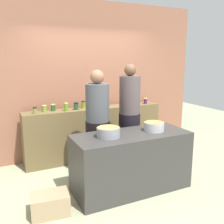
# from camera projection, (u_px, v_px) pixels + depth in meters

# --- Properties ---
(ground) EXTENTS (12.00, 12.00, 0.00)m
(ground) POSITION_uv_depth(u_px,v_px,m) (121.00, 180.00, 4.09)
(ground) COLOR #9DA27F
(storefront_wall) EXTENTS (4.80, 0.12, 3.00)m
(storefront_wall) POSITION_uv_depth(u_px,v_px,m) (88.00, 80.00, 5.06)
(storefront_wall) COLOR #965F47
(storefront_wall) RESTS_ON ground
(display_shelf) EXTENTS (2.70, 0.36, 0.99)m
(display_shelf) POSITION_uv_depth(u_px,v_px,m) (95.00, 133.00, 4.96)
(display_shelf) COLOR brown
(display_shelf) RESTS_ON ground
(prep_table) EXTENTS (1.70, 0.70, 0.85)m
(prep_table) POSITION_uv_depth(u_px,v_px,m) (131.00, 162.00, 3.73)
(prep_table) COLOR #383634
(prep_table) RESTS_ON ground
(preserve_jar_0) EXTENTS (0.07, 0.07, 0.11)m
(preserve_jar_0) POSITION_uv_depth(u_px,v_px,m) (35.00, 110.00, 4.32)
(preserve_jar_0) COLOR olive
(preserve_jar_0) RESTS_ON display_shelf
(preserve_jar_1) EXTENTS (0.08, 0.08, 0.11)m
(preserve_jar_1) POSITION_uv_depth(u_px,v_px,m) (44.00, 108.00, 4.49)
(preserve_jar_1) COLOR olive
(preserve_jar_1) RESTS_ON display_shelf
(preserve_jar_2) EXTENTS (0.08, 0.08, 0.12)m
(preserve_jar_2) POSITION_uv_depth(u_px,v_px,m) (53.00, 108.00, 4.55)
(preserve_jar_2) COLOR #2A5625
(preserve_jar_2) RESTS_ON display_shelf
(preserve_jar_3) EXTENTS (0.07, 0.07, 0.15)m
(preserve_jar_3) POSITION_uv_depth(u_px,v_px,m) (66.00, 107.00, 4.53)
(preserve_jar_3) COLOR #5D9A1F
(preserve_jar_3) RESTS_ON display_shelf
(preserve_jar_4) EXTENTS (0.09, 0.09, 0.13)m
(preserve_jar_4) POSITION_uv_depth(u_px,v_px,m) (76.00, 106.00, 4.66)
(preserve_jar_4) COLOR #244E33
(preserve_jar_4) RESTS_ON display_shelf
(preserve_jar_5) EXTENTS (0.07, 0.07, 0.14)m
(preserve_jar_5) POSITION_uv_depth(u_px,v_px,m) (83.00, 105.00, 4.80)
(preserve_jar_5) COLOR olive
(preserve_jar_5) RESTS_ON display_shelf
(preserve_jar_6) EXTENTS (0.08, 0.08, 0.13)m
(preserve_jar_6) POSITION_uv_depth(u_px,v_px,m) (107.00, 103.00, 5.01)
(preserve_jar_6) COLOR #9A481C
(preserve_jar_6) RESTS_ON display_shelf
(preserve_jar_7) EXTENTS (0.07, 0.07, 0.12)m
(preserve_jar_7) POSITION_uv_depth(u_px,v_px,m) (145.00, 101.00, 5.28)
(preserve_jar_7) COLOR #55215D
(preserve_jar_7) RESTS_ON display_shelf
(cooking_pot_left) EXTENTS (0.32, 0.32, 0.14)m
(cooking_pot_left) POSITION_uv_depth(u_px,v_px,m) (108.00, 132.00, 3.48)
(cooking_pot_left) COLOR gray
(cooking_pot_left) RESTS_ON prep_table
(cooking_pot_center) EXTENTS (0.30, 0.30, 0.13)m
(cooking_pot_center) POSITION_uv_depth(u_px,v_px,m) (154.00, 126.00, 3.78)
(cooking_pot_center) COLOR #B7B7BC
(cooking_pot_center) RESTS_ON prep_table
(cook_with_tongs) EXTENTS (0.38, 0.38, 1.75)m
(cook_with_tongs) POSITION_uv_depth(u_px,v_px,m) (98.00, 131.00, 4.03)
(cook_with_tongs) COLOR black
(cook_with_tongs) RESTS_ON ground
(cook_in_cap) EXTENTS (0.36, 0.36, 1.83)m
(cook_in_cap) POSITION_uv_depth(u_px,v_px,m) (129.00, 124.00, 4.30)
(cook_in_cap) COLOR black
(cook_in_cap) RESTS_ON ground
(bread_crate) EXTENTS (0.50, 0.37, 0.27)m
(bread_crate) POSITION_uv_depth(u_px,v_px,m) (50.00, 204.00, 3.17)
(bread_crate) COLOR tan
(bread_crate) RESTS_ON ground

